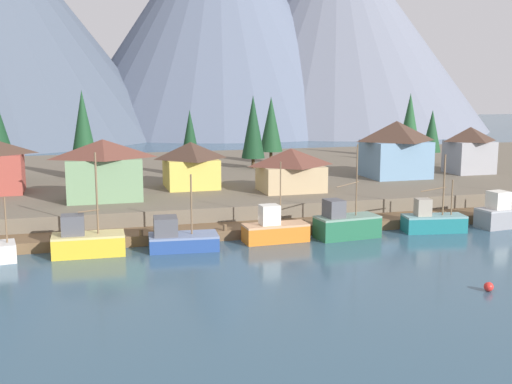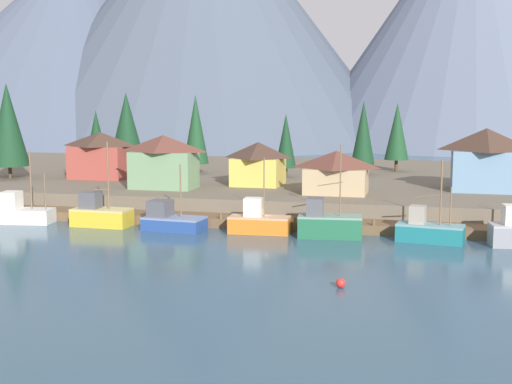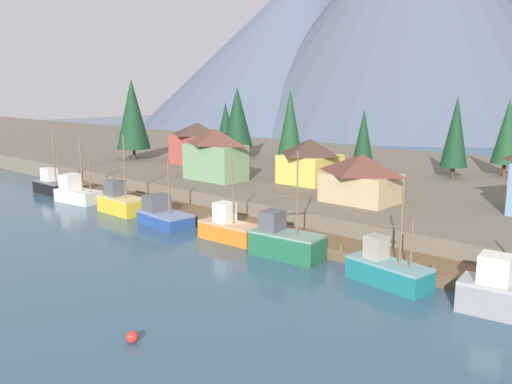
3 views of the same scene
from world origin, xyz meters
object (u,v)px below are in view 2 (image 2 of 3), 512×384
at_px(fishing_boat_teal, 429,231).
at_px(conifer_far_left, 127,126).
at_px(house_red, 101,155).
at_px(house_green, 164,161).
at_px(fishing_boat_orange, 258,222).
at_px(conifer_back_left, 196,129).
at_px(conifer_far_right, 286,141).
at_px(conifer_centre, 96,134).
at_px(conifer_mid_right, 8,125).
at_px(house_yellow, 258,163).
at_px(conifer_back_right, 397,132).
at_px(channel_buoy, 341,283).
at_px(fishing_boat_blue, 171,220).
at_px(conifer_mid_left, 363,133).
at_px(fishing_boat_yellow, 100,214).
at_px(house_tan, 336,172).
at_px(house_blue, 486,159).
at_px(fishing_boat_green, 328,224).
at_px(fishing_boat_white, 21,212).

distance_m(fishing_boat_teal, conifer_far_left, 55.01).
distance_m(house_red, house_green, 15.19).
bearing_deg(fishing_boat_orange, conifer_back_left, 116.49).
height_order(fishing_boat_orange, conifer_back_left, conifer_back_left).
bearing_deg(conifer_far_right, conifer_back_left, 173.57).
bearing_deg(conifer_centre, conifer_mid_right, -105.83).
height_order(house_yellow, conifer_back_right, conifer_back_right).
relative_size(conifer_far_left, channel_buoy, 17.26).
xyz_separation_m(fishing_boat_blue, conifer_mid_right, (-30.94, 18.42, 8.98)).
relative_size(fishing_boat_blue, conifer_mid_left, 0.64).
distance_m(fishing_boat_yellow, conifer_far_left, 33.31).
bearing_deg(conifer_far_left, conifer_centre, 148.41).
distance_m(fishing_boat_yellow, fishing_boat_orange, 17.50).
xyz_separation_m(house_tan, house_yellow, (-10.88, 5.80, 0.26)).
relative_size(house_blue, conifer_mid_right, 0.62).
xyz_separation_m(fishing_boat_green, conifer_far_left, (-35.20, 30.73, 8.12)).
relative_size(fishing_boat_blue, house_green, 0.84).
height_order(conifer_mid_left, conifer_far_left, conifer_far_left).
distance_m(fishing_boat_green, fishing_boat_teal, 9.69).
bearing_deg(conifer_centre, house_yellow, -26.95).
distance_m(fishing_boat_yellow, conifer_mid_left, 43.50).
distance_m(conifer_back_right, conifer_centre, 47.79).
relative_size(house_tan, conifer_far_left, 0.63).
height_order(fishing_boat_orange, house_blue, house_blue).
bearing_deg(fishing_boat_white, house_red, 85.27).
bearing_deg(house_tan, fishing_boat_yellow, -150.06).
bearing_deg(conifer_mid_right, house_tan, -5.48).
relative_size(conifer_mid_right, conifer_back_right, 1.27).
relative_size(house_red, conifer_back_right, 0.78).
distance_m(fishing_boat_orange, conifer_centre, 50.15).
relative_size(fishing_boat_white, conifer_far_left, 0.67).
bearing_deg(house_green, conifer_mid_left, 43.77).
height_order(fishing_boat_orange, house_yellow, house_yellow).
bearing_deg(conifer_mid_right, fishing_boat_white, -54.00).
bearing_deg(conifer_mid_left, house_yellow, -128.12).
bearing_deg(house_tan, fishing_boat_orange, -114.70).
relative_size(house_blue, house_green, 1.00).
distance_m(fishing_boat_green, conifer_far_left, 47.43).
distance_m(fishing_boat_white, fishing_boat_blue, 17.56).
height_order(fishing_boat_yellow, conifer_back_right, conifer_back_right).
height_order(conifer_mid_right, conifer_centre, conifer_mid_right).
bearing_deg(conifer_back_left, conifer_centre, 167.31).
xyz_separation_m(conifer_back_left, channel_buoy, (27.68, -49.29, -8.75)).
relative_size(fishing_boat_teal, house_red, 0.98).
bearing_deg(house_yellow, conifer_mid_right, -177.82).
height_order(fishing_boat_teal, house_green, house_green).
height_order(house_blue, conifer_back_left, conifer_back_left).
relative_size(fishing_boat_yellow, fishing_boat_orange, 1.18).
xyz_separation_m(fishing_boat_blue, house_green, (-6.01, 13.46, 4.82)).
bearing_deg(house_tan, house_blue, 22.10).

